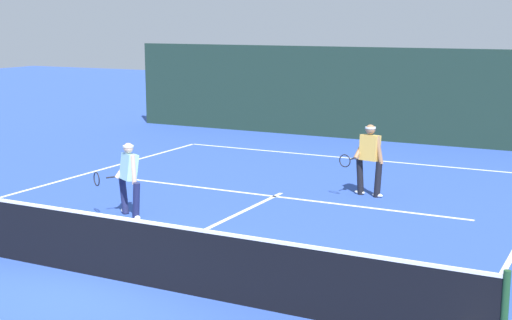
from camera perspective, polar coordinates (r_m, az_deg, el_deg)
ground_plane at (r=11.77m, az=-11.66°, el=-8.97°), size 80.00×80.00×0.00m
court_line_baseline_far at (r=21.41m, az=7.56°, el=0.12°), size 10.92×0.10×0.01m
court_line_service at (r=16.68m, az=1.44°, el=-2.84°), size 8.90×0.10×0.01m
court_line_centre at (r=14.27m, az=-3.56°, el=-5.22°), size 0.10×6.40×0.01m
tennis_net at (r=11.61m, az=-11.76°, el=-6.52°), size 11.96×0.09×1.08m
player_near at (r=15.04m, az=-9.88°, el=-1.28°), size 1.06×0.79×1.52m
player_far at (r=16.75m, az=8.79°, el=0.25°), size 0.91×0.88×1.64m
tennis_ball at (r=15.74m, az=-16.29°, el=-4.00°), size 0.07×0.07×0.07m
tennis_ball_extra at (r=14.13m, az=-9.90°, el=-5.40°), size 0.07×0.07×0.07m
back_fence_windscreen at (r=24.43m, az=10.40°, el=4.99°), size 19.43×0.12×3.07m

